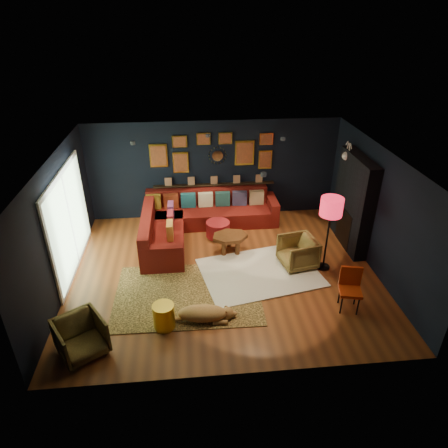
{
  "coord_description": "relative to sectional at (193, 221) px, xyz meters",
  "views": [
    {
      "loc": [
        -0.69,
        -7.07,
        5.09
      ],
      "look_at": [
        0.03,
        0.3,
        1.02
      ],
      "focal_mm": 32.0,
      "sensor_mm": 36.0,
      "label": 1
    }
  ],
  "objects": [
    {
      "name": "coffee_table",
      "position": [
        0.83,
        -1.02,
        0.05
      ],
      "size": [
        0.92,
        0.73,
        0.42
      ],
      "rotation": [
        0.0,
        0.0,
        0.12
      ],
      "color": "#572E14",
      "rests_on": "shag_rug"
    },
    {
      "name": "shag_rug",
      "position": [
        1.38,
        -1.93,
        -0.31
      ],
      "size": [
        2.75,
        2.23,
        0.03
      ],
      "primitive_type": "cube",
      "rotation": [
        0.0,
        0.0,
        0.2
      ],
      "color": "silver",
      "rests_on": "ground"
    },
    {
      "name": "gallery_wall",
      "position": [
        0.6,
        0.91,
        1.48
      ],
      "size": [
        3.15,
        0.04,
        1.02
      ],
      "color": "gold",
      "rests_on": "room_walls"
    },
    {
      "name": "armchair_left",
      "position": [
        -1.94,
        -3.86,
        0.05
      ],
      "size": [
        0.97,
        0.96,
        0.74
      ],
      "primitive_type": "imported",
      "rotation": [
        0.0,
        0.0,
        0.58
      ],
      "color": "#BE9845",
      "rests_on": "ground"
    },
    {
      "name": "ceiling_spots",
      "position": [
        0.61,
        -1.01,
        2.24
      ],
      "size": [
        3.3,
        2.5,
        0.06
      ],
      "color": "black",
      "rests_on": "room_walls"
    },
    {
      "name": "floor_lamp",
      "position": [
        2.81,
        -1.86,
        1.1
      ],
      "size": [
        0.47,
        0.47,
        1.69
      ],
      "color": "black",
      "rests_on": "ground"
    },
    {
      "name": "sectional",
      "position": [
        0.0,
        0.0,
        0.0
      ],
      "size": [
        3.41,
        2.69,
        0.86
      ],
      "color": "maroon",
      "rests_on": "ground"
    },
    {
      "name": "room_walls",
      "position": [
        0.61,
        -1.81,
        1.27
      ],
      "size": [
        6.5,
        6.5,
        6.5
      ],
      "color": "black",
      "rests_on": "ground"
    },
    {
      "name": "ledge",
      "position": [
        0.61,
        0.87,
        0.6
      ],
      "size": [
        3.2,
        0.12,
        0.04
      ],
      "primitive_type": "cube",
      "color": "black",
      "rests_on": "room_walls"
    },
    {
      "name": "pouf",
      "position": [
        0.61,
        -0.31,
        -0.1
      ],
      "size": [
        0.59,
        0.59,
        0.39
      ],
      "primitive_type": "cylinder",
      "color": "maroon",
      "rests_on": "shag_rug"
    },
    {
      "name": "fireplace",
      "position": [
        3.71,
        -0.91,
        0.7
      ],
      "size": [
        0.31,
        1.6,
        2.2
      ],
      "color": "black",
      "rests_on": "ground"
    },
    {
      "name": "sunburst_mirror",
      "position": [
        0.71,
        0.91,
        1.38
      ],
      "size": [
        0.47,
        0.16,
        0.47
      ],
      "color": "silver",
      "rests_on": "room_walls"
    },
    {
      "name": "sliding_door",
      "position": [
        -2.6,
        -1.21,
        0.78
      ],
      "size": [
        0.06,
        2.8,
        2.2
      ],
      "color": "white",
      "rests_on": "ground"
    },
    {
      "name": "gold_stool",
      "position": [
        -0.61,
        -3.38,
        -0.08
      ],
      "size": [
        0.39,
        0.39,
        0.49
      ],
      "primitive_type": "cylinder",
      "color": "gold",
      "rests_on": "ground"
    },
    {
      "name": "armchair_right",
      "position": [
        2.25,
        -1.71,
        0.05
      ],
      "size": [
        0.81,
        0.84,
        0.75
      ],
      "primitive_type": "imported",
      "rotation": [
        0.0,
        0.0,
        -1.38
      ],
      "color": "#BE9845",
      "rests_on": "ground"
    },
    {
      "name": "leopard_rug",
      "position": [
        -0.19,
        -2.51,
        -0.31
      ],
      "size": [
        2.91,
        2.11,
        0.02
      ],
      "primitive_type": "cube",
      "rotation": [
        0.0,
        0.0,
        -0.02
      ],
      "color": "tan",
      "rests_on": "ground"
    },
    {
      "name": "deer_head",
      "position": [
        3.75,
        -0.41,
        1.73
      ],
      "size": [
        0.5,
        0.28,
        0.45
      ],
      "color": "white",
      "rests_on": "fireplace"
    },
    {
      "name": "dog",
      "position": [
        0.07,
        -3.28,
        -0.11
      ],
      "size": [
        1.28,
        0.71,
        0.39
      ],
      "primitive_type": null,
      "rotation": [
        0.0,
        0.0,
        -0.08
      ],
      "color": "tan",
      "rests_on": "leopard_rug"
    },
    {
      "name": "floor",
      "position": [
        0.61,
        -1.81,
        -0.32
      ],
      "size": [
        6.5,
        6.5,
        0.0
      ],
      "primitive_type": "plane",
      "color": "brown",
      "rests_on": "ground"
    },
    {
      "name": "orange_chair",
      "position": [
        2.86,
        -3.16,
        0.18
      ],
      "size": [
        0.48,
        0.48,
        0.85
      ],
      "rotation": [
        0.0,
        0.0,
        -0.22
      ],
      "color": "black",
      "rests_on": "ground"
    }
  ]
}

